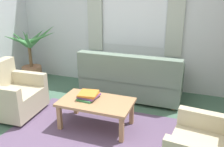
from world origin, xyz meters
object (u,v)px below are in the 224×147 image
object	(u,v)px
armchair_left	(11,94)
book_stack_on_table	(89,95)
coffee_table	(96,104)
couch	(131,80)
potted_plant	(31,59)

from	to	relation	value
armchair_left	book_stack_on_table	bearing A→B (deg)	-87.11
coffee_table	armchair_left	bearing A→B (deg)	-176.62
couch	coffee_table	bearing A→B (deg)	80.22
book_stack_on_table	coffee_table	bearing A→B (deg)	-19.51
armchair_left	potted_plant	distance (m)	1.53
armchair_left	potted_plant	world-z (taller)	potted_plant
armchair_left	coffee_table	xyz separation A→B (m)	(1.52, 0.09, 0.03)
coffee_table	potted_plant	xyz separation A→B (m)	(-2.14, 1.30, 0.14)
couch	coffee_table	distance (m)	1.22
potted_plant	book_stack_on_table	bearing A→B (deg)	-32.03
book_stack_on_table	potted_plant	size ratio (longest dim) A/B	0.26
couch	book_stack_on_table	xyz separation A→B (m)	(-0.35, -1.15, 0.12)
book_stack_on_table	potted_plant	distance (m)	2.35
couch	book_stack_on_table	size ratio (longest dim) A/B	5.53
coffee_table	book_stack_on_table	world-z (taller)	book_stack_on_table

